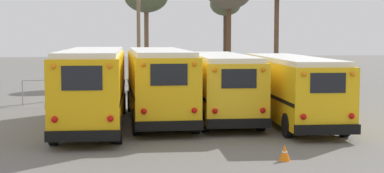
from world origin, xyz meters
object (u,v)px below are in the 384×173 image
(traffic_cone, at_px, (285,153))
(school_bus_1, at_px, (159,82))
(school_bus_2, at_px, (220,84))
(school_bus_3, at_px, (291,87))
(school_bus_0, at_px, (93,85))
(bare_tree_1, at_px, (225,6))
(utility_pole, at_px, (139,22))

(traffic_cone, bearing_deg, school_bus_1, 108.93)
(school_bus_2, distance_m, school_bus_3, 3.31)
(school_bus_0, distance_m, traffic_cone, 9.89)
(school_bus_1, bearing_deg, bare_tree_1, 71.18)
(school_bus_0, height_order, traffic_cone, school_bus_0)
(school_bus_0, xyz_separation_m, school_bus_3, (8.66, -0.04, -0.19))
(school_bus_0, xyz_separation_m, school_bus_2, (5.78, 1.58, -0.15))
(school_bus_3, xyz_separation_m, utility_pole, (-5.86, 14.77, 3.15))
(school_bus_0, xyz_separation_m, traffic_cone, (5.98, -7.73, -1.54))
(school_bus_1, bearing_deg, traffic_cone, -71.07)
(utility_pole, bearing_deg, school_bus_1, -89.62)
(utility_pole, relative_size, traffic_cone, 17.92)
(school_bus_2, bearing_deg, bare_tree_1, 77.62)
(utility_pole, height_order, bare_tree_1, utility_pole)
(school_bus_1, distance_m, school_bus_3, 5.92)
(school_bus_0, distance_m, school_bus_2, 5.99)
(school_bus_1, relative_size, traffic_cone, 19.76)
(school_bus_2, bearing_deg, traffic_cone, -88.78)
(school_bus_0, distance_m, school_bus_3, 8.67)
(school_bus_3, height_order, bare_tree_1, bare_tree_1)
(traffic_cone, bearing_deg, school_bus_0, 127.71)
(school_bus_0, distance_m, bare_tree_1, 27.16)
(school_bus_3, height_order, utility_pole, utility_pole)
(school_bus_0, height_order, school_bus_3, school_bus_0)
(bare_tree_1, xyz_separation_m, traffic_cone, (-4.83, -32.23, -6.09))
(traffic_cone, bearing_deg, utility_pole, 98.05)
(school_bus_2, xyz_separation_m, school_bus_3, (2.89, -1.62, -0.04))
(school_bus_1, bearing_deg, school_bus_0, -156.26)
(bare_tree_1, bearing_deg, traffic_cone, -98.52)
(utility_pole, bearing_deg, school_bus_0, -100.76)
(utility_pole, bearing_deg, traffic_cone, -81.95)
(bare_tree_1, bearing_deg, school_bus_3, -94.99)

